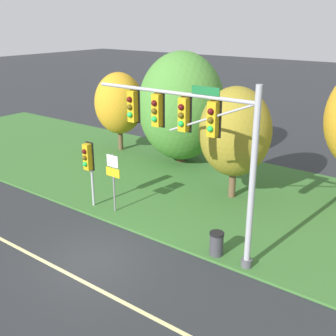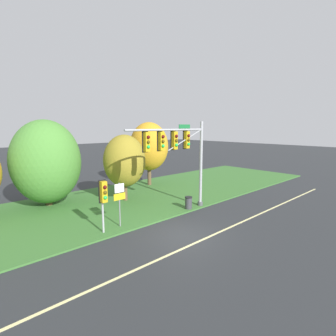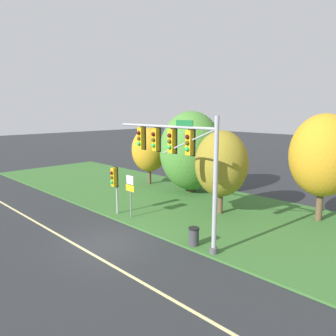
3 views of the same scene
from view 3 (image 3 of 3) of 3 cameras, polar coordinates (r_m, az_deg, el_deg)
ground_plane at (r=17.96m, az=-10.98°, el=-12.69°), size 160.00×160.00×0.00m
lane_stripe at (r=17.38m, az=-14.36°, el=-13.61°), size 36.00×0.16×0.01m
grass_verge at (r=23.23m, az=6.26°, el=-7.10°), size 48.00×11.50×0.10m
traffic_signal_mast at (r=16.61m, az=1.78°, el=2.51°), size 7.09×0.49×6.54m
pedestrian_signal_near_kerb at (r=21.57m, az=-9.32°, el=-2.08°), size 0.46×0.55×3.16m
route_sign_post at (r=20.88m, az=-6.59°, el=-3.75°), size 0.81×0.08×2.77m
tree_nearest_road at (r=30.05m, az=-3.29°, el=3.16°), size 3.21×3.21×5.19m
tree_left_of_mast at (r=27.05m, az=4.03°, el=2.99°), size 5.19×5.19×6.70m
tree_behind_signpost at (r=21.54m, az=9.27°, el=0.73°), size 3.47×3.47×5.52m
tree_mid_verge at (r=21.89m, az=25.46°, el=1.98°), size 4.02×4.02×6.61m
trash_bin at (r=17.01m, az=4.53°, el=-11.77°), size 0.56×0.56×0.93m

